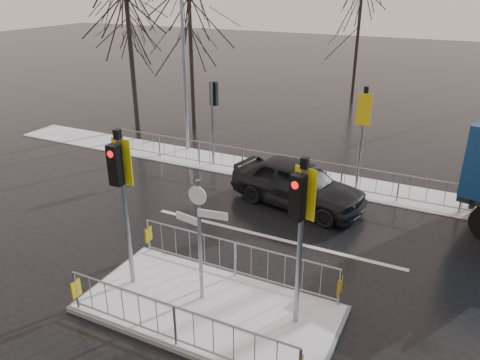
% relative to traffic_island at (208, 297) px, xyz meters
% --- Properties ---
extents(ground, '(120.00, 120.00, 0.00)m').
position_rel_traffic_island_xyz_m(ground, '(0.01, -0.01, -0.39)').
color(ground, black).
rests_on(ground, ground).
extents(snow_verge, '(30.00, 2.00, 0.04)m').
position_rel_traffic_island_xyz_m(snow_verge, '(0.01, 8.59, -0.37)').
color(snow_verge, white).
rests_on(snow_verge, ground).
extents(lane_markings, '(8.00, 11.38, 0.01)m').
position_rel_traffic_island_xyz_m(lane_markings, '(0.01, -0.34, -0.39)').
color(lane_markings, silver).
rests_on(lane_markings, ground).
extents(traffic_island, '(6.00, 3.04, 4.15)m').
position_rel_traffic_island_xyz_m(traffic_island, '(0.00, 0.00, 0.00)').
color(traffic_island, slate).
rests_on(traffic_island, ground).
extents(far_kerb_fixtures, '(18.00, 0.65, 3.83)m').
position_rel_traffic_island_xyz_m(far_kerb_fixtures, '(0.31, 8.08, 0.63)').
color(far_kerb_fixtures, gray).
rests_on(far_kerb_fixtures, ground).
extents(car_far_lane, '(5.00, 2.83, 1.61)m').
position_rel_traffic_island_xyz_m(car_far_lane, '(-0.06, 6.24, 0.41)').
color(car_far_lane, black).
rests_on(car_far_lane, ground).
extents(tree_near_a, '(4.75, 4.75, 8.97)m').
position_rel_traffic_island_xyz_m(tree_near_a, '(-10.49, 10.99, 5.72)').
color(tree_near_a, black).
rests_on(tree_near_a, ground).
extents(tree_near_b, '(4.00, 4.00, 7.55)m').
position_rel_traffic_island_xyz_m(tree_near_b, '(-7.99, 12.49, 4.76)').
color(tree_near_b, black).
rests_on(tree_near_b, ground).
extents(tree_near_c, '(3.50, 3.50, 6.61)m').
position_rel_traffic_island_xyz_m(tree_near_c, '(-12.49, 13.49, 4.11)').
color(tree_near_c, black).
rests_on(tree_near_c, ground).
extents(tree_far_a, '(3.75, 3.75, 7.08)m').
position_rel_traffic_island_xyz_m(tree_far_a, '(-1.99, 21.99, 4.43)').
color(tree_far_a, black).
rests_on(tree_far_a, ground).
extents(street_lamp_left, '(1.25, 0.18, 8.20)m').
position_rel_traffic_island_xyz_m(street_lamp_left, '(-6.42, 9.49, 4.10)').
color(street_lamp_left, gray).
rests_on(street_lamp_left, ground).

